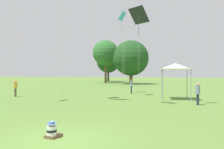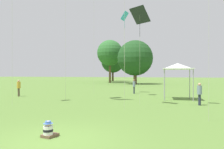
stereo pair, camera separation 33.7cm
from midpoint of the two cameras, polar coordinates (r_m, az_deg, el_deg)
The scene contains 11 objects.
ground_plane at distance 7.69m, azimuth -15.15°, elevation -16.55°, with size 300.00×300.00×0.00m, color #567A33.
seated_toddler at distance 8.11m, azimuth -16.53°, elevation -13.96°, with size 0.49×0.57×0.58m.
person_standing_0 at distance 24.81m, azimuth 4.69°, elevation -2.76°, with size 0.32×0.32×1.60m.
person_standing_2 at distance 16.69m, azimuth 20.95°, elevation -4.24°, with size 0.35×0.35×1.59m.
person_standing_3 at distance 23.43m, azimuth -24.30°, elevation -2.93°, with size 0.44×0.44×1.64m.
canopy_tent at distance 19.93m, azimuth 15.77°, elevation 1.98°, with size 2.79×2.79×3.16m.
kite_3 at distance 16.35m, azimuth 6.40°, elevation 14.85°, with size 1.57×1.39×6.96m.
kite_6 at distance 22.80m, azimuth 2.27°, elevation 14.47°, with size 0.64×1.00×8.49m.
distant_tree_0 at distance 49.12m, azimuth 4.78°, elevation 4.29°, with size 7.93×7.93×9.79m.
distant_tree_1 at distance 56.39m, azimuth -1.86°, elevation 5.64°, with size 6.64×6.64×11.02m.
distant_tree_2 at distance 67.70m, azimuth -1.14°, elevation 3.49°, with size 7.18×7.18×9.84m.
Camera 1 is at (3.86, -6.23, 2.20)m, focal length 35.00 mm.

